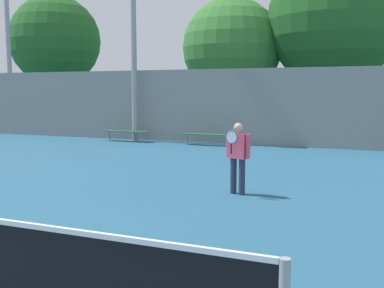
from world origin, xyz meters
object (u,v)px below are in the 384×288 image
at_px(bench_courtside_far, 206,135).
at_px(light_pole_far_right, 7,5).
at_px(tennis_player, 238,154).
at_px(tree_green_tall, 333,20).
at_px(tree_dark_dense, 55,41).
at_px(bench_adjacent_court, 126,132).
at_px(tree_green_broad, 232,48).

height_order(bench_courtside_far, light_pole_far_right, light_pole_far_right).
xyz_separation_m(tennis_player, bench_courtside_far, (-3.75, 8.19, -0.46)).
xyz_separation_m(tree_green_tall, tree_dark_dense, (-16.88, -0.68, -0.42)).
height_order(tennis_player, tree_dark_dense, tree_dark_dense).
height_order(tennis_player, bench_courtside_far, tennis_player).
relative_size(bench_adjacent_court, tree_dark_dense, 0.26).
relative_size(tree_green_broad, tree_dark_dense, 0.88).
xyz_separation_m(bench_courtside_far, tree_green_tall, (4.39, 6.76, 5.40)).
height_order(tree_green_tall, tree_green_broad, tree_green_tall).
distance_m(light_pole_far_right, tree_dark_dense, 5.31).
xyz_separation_m(tennis_player, tree_green_tall, (0.64, 14.95, 4.94)).
distance_m(bench_courtside_far, tree_dark_dense, 14.75).
bearing_deg(tree_green_tall, tree_green_broad, -171.87).
relative_size(bench_courtside_far, tree_green_broad, 0.30).
distance_m(light_pole_far_right, tree_green_tall, 16.89).
distance_m(tennis_player, bench_courtside_far, 9.03).
xyz_separation_m(tennis_player, bench_adjacent_court, (-7.62, 8.19, -0.46)).
bearing_deg(tennis_player, tree_green_broad, 122.70).
relative_size(tennis_player, bench_courtside_far, 0.72).
distance_m(tennis_player, tree_dark_dense, 22.08).
xyz_separation_m(bench_adjacent_court, tree_dark_dense, (-8.61, 6.07, 4.99)).
bearing_deg(tennis_player, bench_courtside_far, 129.69).
height_order(bench_adjacent_court, light_pole_far_right, light_pole_far_right).
height_order(bench_adjacent_court, tree_dark_dense, tree_dark_dense).
bearing_deg(tree_green_broad, bench_courtside_far, -82.81).
bearing_deg(light_pole_far_right, tennis_player, -31.18).
relative_size(tree_green_tall, tree_green_broad, 1.27).
relative_size(bench_adjacent_court, tree_green_broad, 0.30).
relative_size(bench_adjacent_court, light_pole_far_right, 0.19).
bearing_deg(tree_dark_dense, tree_green_broad, -0.26).
bearing_deg(bench_courtside_far, light_pole_far_right, 174.94).
height_order(bench_courtside_far, tree_green_broad, tree_green_broad).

